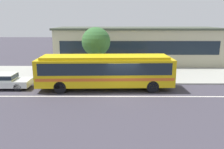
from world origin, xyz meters
TOP-DOWN VIEW (x-y plane):
  - ground_plane at (0.00, 0.00)m, footprint 120.00×120.00m
  - sidewalk_slab at (0.00, 6.55)m, footprint 60.00×8.00m
  - lane_stripe_center at (0.00, -0.80)m, footprint 56.00×0.16m
  - transit_bus at (-1.46, 1.20)m, footprint 11.43×2.90m
  - sedan_behind_bus at (-10.44, 1.30)m, footprint 4.81×1.85m
  - pedestrian_waiting_near_sign at (-4.59, 3.93)m, footprint 0.41×0.41m
  - pedestrian_walking_along_curb at (2.18, 4.39)m, footprint 0.39×0.39m
  - bus_stop_sign at (1.70, 3.08)m, footprint 0.15×0.44m
  - street_tree_near_stop at (-2.53, 5.41)m, footprint 2.89×2.89m
  - station_building at (2.35, 13.04)m, footprint 21.18×7.22m

SIDE VIEW (x-z plane):
  - ground_plane at x=0.00m, z-range 0.00..0.00m
  - lane_stripe_center at x=0.00m, z-range 0.00..0.01m
  - sidewalk_slab at x=0.00m, z-range 0.00..0.12m
  - sedan_behind_bus at x=-10.44m, z-range 0.08..1.37m
  - pedestrian_waiting_near_sign at x=-4.59m, z-range 0.27..2.03m
  - pedestrian_walking_along_curb at x=2.18m, z-range 0.27..2.05m
  - transit_bus at x=-1.46m, z-range 0.24..3.12m
  - bus_stop_sign at x=1.70m, z-range 0.47..2.96m
  - station_building at x=2.35m, z-range 0.01..4.81m
  - street_tree_near_stop at x=-2.53m, z-range 1.13..6.12m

